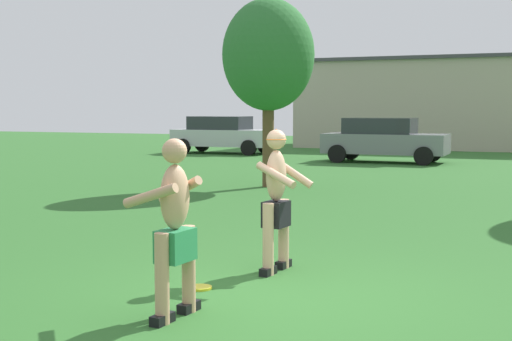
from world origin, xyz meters
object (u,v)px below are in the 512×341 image
object	(u,v)px
car_gray_mid_lot	(384,139)
player_with_cap	(277,194)
player_in_green	(175,224)
car_silver_far_end	(223,134)
tree_left_field	(268,56)
frisbee	(200,288)

from	to	relation	value
car_gray_mid_lot	player_with_cap	bearing A→B (deg)	-81.97
player_in_green	car_gray_mid_lot	bearing A→B (deg)	96.56
car_silver_far_end	tree_left_field	size ratio (longest dim) A/B	0.94
frisbee	car_silver_far_end	distance (m)	22.77
player_in_green	tree_left_field	distance (m)	11.18
player_in_green	car_silver_far_end	size ratio (longest dim) A/B	0.38
player_with_cap	car_gray_mid_lot	bearing A→B (deg)	98.03
car_gray_mid_lot	car_silver_far_end	xyz separation A→B (m)	(-7.42, 2.38, 0.00)
car_gray_mid_lot	frisbee	bearing A→B (deg)	-83.88
car_gray_mid_lot	car_silver_far_end	world-z (taller)	same
player_with_cap	player_in_green	world-z (taller)	player_with_cap
frisbee	car_gray_mid_lot	bearing A→B (deg)	96.12
car_silver_far_end	tree_left_field	distance (m)	13.21
player_with_cap	tree_left_field	xyz separation A→B (m)	(-3.39, 8.39, 2.27)
player_in_green	frisbee	world-z (taller)	player_in_green
car_gray_mid_lot	player_in_green	bearing A→B (deg)	-83.44
car_silver_far_end	player_with_cap	bearing A→B (deg)	-63.38
player_with_cap	car_gray_mid_lot	size ratio (longest dim) A/B	0.39
car_gray_mid_lot	tree_left_field	distance (m)	9.25
car_silver_far_end	tree_left_field	bearing A→B (deg)	-60.15
car_gray_mid_lot	car_silver_far_end	bearing A→B (deg)	162.22
car_gray_mid_lot	tree_left_field	xyz separation A→B (m)	(-0.95, -8.90, 2.36)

